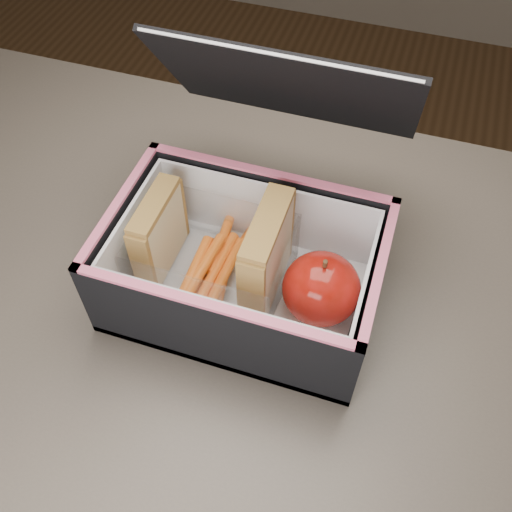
% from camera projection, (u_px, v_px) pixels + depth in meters
% --- Properties ---
extents(kitchen_table, '(1.20, 0.80, 0.75)m').
position_uv_depth(kitchen_table, '(239.00, 376.00, 0.68)').
color(kitchen_table, brown).
rests_on(kitchen_table, ground).
extents(lunch_bag, '(0.28, 0.30, 0.25)m').
position_uv_depth(lunch_bag, '(246.00, 259.00, 0.60)').
color(lunch_bag, black).
rests_on(lunch_bag, kitchen_table).
extents(plastic_tub, '(0.16, 0.12, 0.07)m').
position_uv_depth(plastic_tub, '(213.00, 256.00, 0.62)').
color(plastic_tub, white).
rests_on(plastic_tub, lunch_bag).
extents(sandwich_left, '(0.02, 0.09, 0.10)m').
position_uv_depth(sandwich_left, '(159.00, 233.00, 0.62)').
color(sandwich_left, beige).
rests_on(sandwich_left, plastic_tub).
extents(sandwich_right, '(0.03, 0.10, 0.11)m').
position_uv_depth(sandwich_right, '(267.00, 256.00, 0.59)').
color(sandwich_right, beige).
rests_on(sandwich_right, plastic_tub).
extents(carrot_sticks, '(0.06, 0.15, 0.03)m').
position_uv_depth(carrot_sticks, '(216.00, 264.00, 0.63)').
color(carrot_sticks, '#D06811').
rests_on(carrot_sticks, plastic_tub).
extents(paper_napkin, '(0.09, 0.09, 0.01)m').
position_uv_depth(paper_napkin, '(317.00, 310.00, 0.61)').
color(paper_napkin, white).
rests_on(paper_napkin, lunch_bag).
extents(red_apple, '(0.09, 0.09, 0.09)m').
position_uv_depth(red_apple, '(321.00, 289.00, 0.58)').
color(red_apple, maroon).
rests_on(red_apple, paper_napkin).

